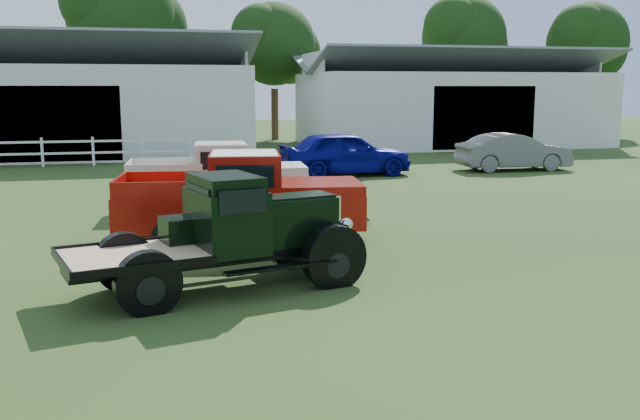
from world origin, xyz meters
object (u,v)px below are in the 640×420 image
object	(u,v)px
misc_car_blue	(345,153)
red_pickup	(240,197)
misc_car_grey	(514,152)
vintage_flatbed	(221,233)
white_pickup	(218,178)

from	to	relation	value
misc_car_blue	red_pickup	bearing A→B (deg)	150.14
misc_car_grey	misc_car_blue	bearing A→B (deg)	92.45
vintage_flatbed	white_pickup	world-z (taller)	vintage_flatbed
misc_car_blue	misc_car_grey	xyz separation A→B (m)	(6.91, 0.05, -0.11)
red_pickup	white_pickup	bearing A→B (deg)	98.74
red_pickup	misc_car_blue	size ratio (longest dim) A/B	1.08
white_pickup	misc_car_blue	world-z (taller)	white_pickup
vintage_flatbed	misc_car_grey	bearing A→B (deg)	33.07
vintage_flatbed	red_pickup	size ratio (longest dim) A/B	0.89
misc_car_grey	vintage_flatbed	bearing A→B (deg)	139.68
vintage_flatbed	white_pickup	xyz separation A→B (m)	(0.66, 7.48, -0.05)
misc_car_blue	misc_car_grey	world-z (taller)	misc_car_blue
white_pickup	misc_car_grey	bearing A→B (deg)	33.44
vintage_flatbed	white_pickup	distance (m)	7.50
red_pickup	white_pickup	world-z (taller)	red_pickup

